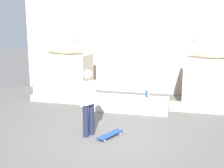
{
  "coord_description": "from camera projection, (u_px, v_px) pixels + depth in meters",
  "views": [
    {
      "loc": [
        1.8,
        -6.58,
        2.86
      ],
      "look_at": [
        -0.21,
        1.4,
        1.1
      ],
      "focal_mm": 48.93,
      "sensor_mm": 36.0,
      "label": 1
    }
  ],
  "objects": [
    {
      "name": "stair_step",
      "position": [
        130.0,
        103.0,
        10.17
      ],
      "size": [
        7.12,
        0.5,
        0.22
      ],
      "primitive_type": "cube",
      "color": "#A9A08F",
      "rests_on": "ground_plane"
    },
    {
      "name": "bottle_clear",
      "position": [
        148.0,
        93.0,
        9.62
      ],
      "size": [
        0.07,
        0.07,
        0.27
      ],
      "color": "silver",
      "rests_on": "ledge_block"
    },
    {
      "name": "skateboard",
      "position": [
        110.0,
        135.0,
        7.53
      ],
      "size": [
        0.51,
        0.81,
        0.08
      ],
      "rotation": [
        0.0,
        0.0,
        4.29
      ],
      "color": "navy",
      "rests_on": "ground_plane"
    },
    {
      "name": "pedestal_right",
      "position": [
        212.0,
        83.0,
        10.0
      ],
      "size": [
        1.89,
        1.22,
        1.61
      ],
      "primitive_type": "cube",
      "color": "beige",
      "rests_on": "ground_plane"
    },
    {
      "name": "ground_plane",
      "position": [
        106.0,
        141.0,
        7.27
      ],
      "size": [
        40.0,
        40.0,
        0.0
      ],
      "primitive_type": "plane",
      "color": "#605E5B"
    },
    {
      "name": "facade_wall",
      "position": [
        142.0,
        12.0,
        11.71
      ],
      "size": [
        9.59,
        0.6,
        6.23
      ],
      "primitive_type": "cube",
      "color": "#B9A99B",
      "rests_on": "ground_plane"
    },
    {
      "name": "ledge_block",
      "position": [
        127.0,
        104.0,
        9.63
      ],
      "size": [
        2.6,
        0.62,
        0.47
      ],
      "primitive_type": "cube",
      "color": "beige",
      "rests_on": "ground_plane"
    },
    {
      "name": "skater",
      "position": [
        88.0,
        100.0,
        7.46
      ],
      "size": [
        0.34,
        0.49,
        1.67
      ],
      "rotation": [
        0.0,
        0.0,
        4.24
      ],
      "color": "#1E233F",
      "rests_on": "ground_plane"
    },
    {
      "name": "statue_reclining_right",
      "position": [
        214.0,
        50.0,
        9.78
      ],
      "size": [
        1.6,
        0.57,
        0.78
      ],
      "rotation": [
        0.0,
        0.0,
        3.13
      ],
      "color": "beige",
      "rests_on": "pedestal_right"
    },
    {
      "name": "pedestal_left",
      "position": [
        64.0,
        76.0,
        11.24
      ],
      "size": [
        1.89,
        1.22,
        1.61
      ],
      "primitive_type": "cube",
      "color": "beige",
      "rests_on": "ground_plane"
    },
    {
      "name": "bottle_blue",
      "position": [
        147.0,
        94.0,
        9.47
      ],
      "size": [
        0.08,
        0.08,
        0.27
      ],
      "color": "#194C99",
      "rests_on": "ledge_block"
    },
    {
      "name": "statue_reclining_left",
      "position": [
        64.0,
        46.0,
        11.0
      ],
      "size": [
        1.68,
        0.86,
        0.78
      ],
      "rotation": [
        0.0,
        0.0,
        -0.19
      ],
      "color": "beige",
      "rests_on": "pedestal_left"
    }
  ]
}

